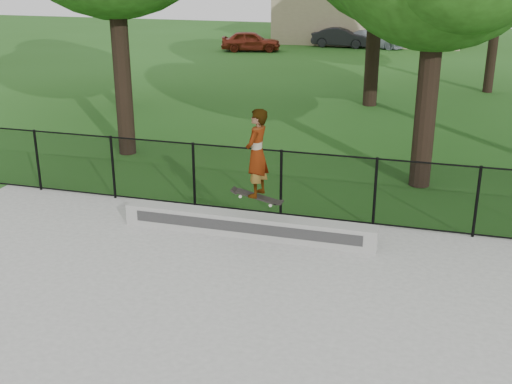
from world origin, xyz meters
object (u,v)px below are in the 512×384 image
Objects in this scene: grind_ledge at (248,225)px; car_c at (374,39)px; skater_airborne at (257,155)px; car_a at (251,41)px; car_b at (342,37)px.

car_c is (-0.86, 30.37, 0.27)m from grind_ledge.
car_a is at bearing 106.87° from skater_airborne.
car_b is 0.95× the size of car_c.
skater_airborne is (0.28, -0.30, 1.59)m from grind_ledge.
grind_ledge is at bearing -176.90° from car_a.
car_a is 28.23m from skater_airborne.
car_c is (7.04, 3.69, -0.05)m from car_a.
car_a is (-7.90, 26.69, 0.33)m from grind_ledge.
grind_ledge is 30.28m from car_b.
skater_airborne is (8.18, -26.98, 1.26)m from car_a.
skater_airborne reaches higher than car_b.
car_b reaches higher than grind_ledge.
car_c is at bearing -75.76° from car_a.
car_c is (2.04, 0.24, -0.06)m from car_b.
car_a reaches higher than car_c.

